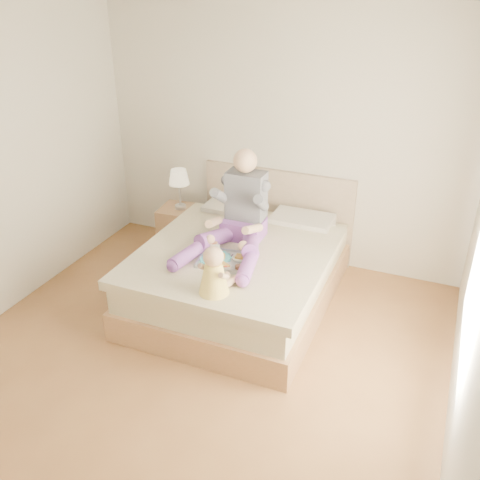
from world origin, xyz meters
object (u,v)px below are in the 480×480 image
at_px(bed, 243,269).
at_px(adult, 239,217).
at_px(nightstand, 182,230).
at_px(tray, 225,258).
at_px(baby, 215,274).

height_order(bed, adult, adult).
bearing_deg(bed, nightstand, 149.45).
bearing_deg(bed, tray, -90.51).
height_order(adult, baby, adult).
relative_size(adult, tray, 2.14).
relative_size(nightstand, tray, 1.09).
relative_size(bed, nightstand, 3.98).
height_order(adult, tray, adult).
bearing_deg(tray, nightstand, 128.09).
xyz_separation_m(nightstand, baby, (1.12, -1.48, 0.50)).
relative_size(nightstand, baby, 1.33).
distance_m(nightstand, adult, 1.29).
bearing_deg(nightstand, bed, -35.52).
height_order(tray, baby, baby).
bearing_deg(bed, baby, -82.14).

